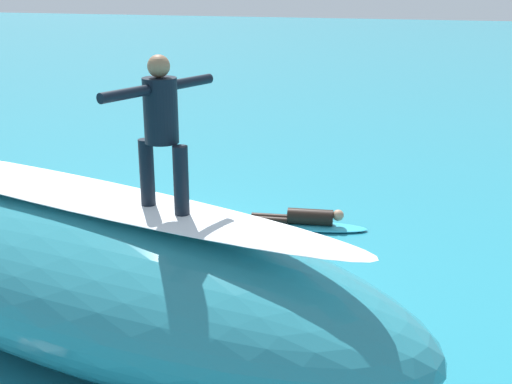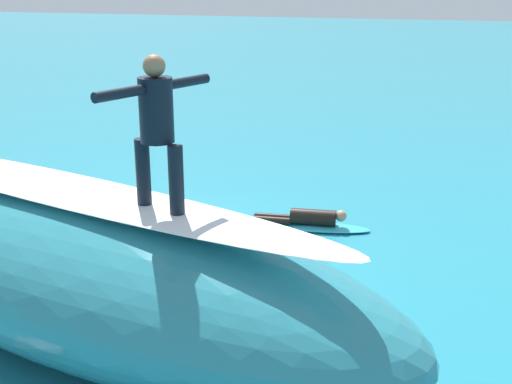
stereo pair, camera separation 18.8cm
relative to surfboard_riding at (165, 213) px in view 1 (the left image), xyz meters
name	(u,v)px [view 1 (the left image)]	position (x,y,z in m)	size (l,w,h in m)	color
ground_plane	(142,254)	(1.70, -2.82, -1.83)	(120.00, 120.00, 0.00)	teal
wave_crest	(72,266)	(1.40, -0.38, -0.93)	(8.88, 2.80, 1.80)	teal
wave_foam_lip	(65,190)	(1.40, -0.38, 0.01)	(7.54, 0.98, 0.08)	white
surfboard_riding	(165,213)	(0.00, 0.00, 0.00)	(1.97, 0.47, 0.07)	#EAE5C6
surfer_riding	(161,122)	(0.00, 0.00, 0.95)	(0.62, 1.43, 1.58)	black
surfboard_paddling	(310,226)	(-0.61, -4.65, -1.80)	(1.96, 0.50, 0.07)	#33B2D1
surfer_paddling	(303,217)	(-0.49, -4.63, -1.64)	(1.62, 0.44, 0.29)	black
foam_patch_near	(212,245)	(0.72, -3.34, -1.79)	(0.54, 0.53, 0.10)	white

